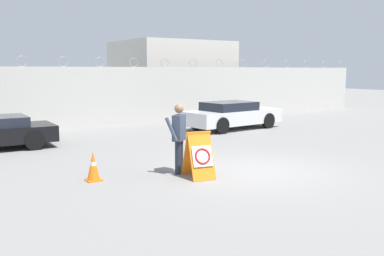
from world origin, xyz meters
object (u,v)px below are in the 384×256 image
object	(u,v)px
security_guard	(179,135)
parked_car_far_side	(232,115)
barricade_sign	(199,155)
traffic_cone_near	(93,166)

from	to	relation	value
security_guard	parked_car_far_side	bearing A→B (deg)	-175.10
barricade_sign	traffic_cone_near	distance (m)	2.61
barricade_sign	traffic_cone_near	size ratio (longest dim) A/B	1.59
barricade_sign	traffic_cone_near	xyz separation A→B (m)	(-2.34, 1.14, -0.21)
barricade_sign	security_guard	size ratio (longest dim) A/B	0.64
barricade_sign	security_guard	bearing A→B (deg)	118.83
security_guard	traffic_cone_near	distance (m)	2.28
traffic_cone_near	parked_car_far_side	distance (m)	10.11
parked_car_far_side	security_guard	bearing A→B (deg)	-142.41
security_guard	parked_car_far_side	xyz separation A→B (m)	(6.40, 5.92, -0.37)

